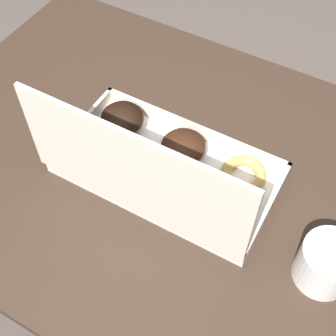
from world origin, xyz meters
The scene contains 4 objects.
ground_plane centered at (0.00, 0.00, 0.00)m, with size 8.00×8.00×0.00m, color #564C44.
dining_table centered at (0.00, 0.00, 0.62)m, with size 1.05×0.77×0.73m.
donut_box centered at (-0.02, 0.04, 0.77)m, with size 0.41×0.23×0.24m.
coffee_mug centered at (-0.35, 0.07, 0.77)m, with size 0.10×0.10×0.08m.
Camera 1 is at (-0.29, 0.48, 1.47)m, focal length 50.00 mm.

